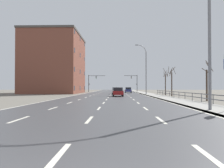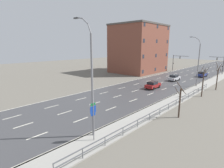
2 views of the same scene
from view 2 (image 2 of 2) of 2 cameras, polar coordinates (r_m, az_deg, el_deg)
name	(u,v)px [view 2 (image 2 of 2)]	position (r m, az deg, el deg)	size (l,w,h in m)	color
ground_plane	(175,79)	(52.34, 19.60, 1.61)	(160.00, 160.00, 0.12)	#666056
road_asphalt_strip	(191,74)	(63.42, 23.94, 3.05)	(14.00, 120.00, 0.03)	#3D3D3F
sidewalk_right	(220,76)	(61.27, 31.39, 2.09)	(3.00, 120.00, 0.12)	gray
guardrail	(169,106)	(26.14, 17.67, -6.59)	(0.07, 35.10, 1.00)	#515459
street_lamp_foreground	(91,80)	(16.87, -6.70, 1.14)	(2.45, 0.24, 11.50)	slate
street_lamp_midground	(198,63)	(43.02, 25.75, 6.21)	(2.39, 0.24, 10.82)	slate
highway_sign	(93,117)	(16.72, -5.99, -10.46)	(0.09, 0.68, 3.79)	slate
traffic_signal_right	(221,63)	(65.48, 31.44, 5.83)	(4.33, 0.36, 5.66)	#38383A
traffic_signal_left	(176,60)	(68.72, 19.80, 7.14)	(5.53, 0.36, 5.59)	#38383A
car_near_left	(174,78)	(48.75, 19.29, 1.94)	(1.89, 4.13, 1.57)	#B7B7BC
car_far_right	(153,85)	(38.49, 12.92, -0.25)	(1.96, 4.16, 1.57)	maroon
car_distant	(202,74)	(58.10, 26.90, 2.84)	(1.97, 4.17, 1.57)	navy
brick_building	(139,49)	(62.63, 8.50, 11.13)	(13.77, 17.35, 15.82)	brown
bare_tree_near	(180,101)	(23.60, 20.85, -5.19)	(1.33, 0.95, 4.72)	#423328
bare_tree_mid	(203,83)	(35.04, 27.08, 0.39)	(1.42, 1.48, 5.32)	#423328
bare_tree_far	(217,78)	(41.85, 30.64, 1.77)	(1.17, 1.11, 5.67)	#423328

